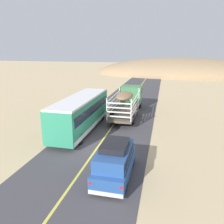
% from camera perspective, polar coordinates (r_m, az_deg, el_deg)
% --- Properties ---
extents(ground_plane, '(240.00, 240.00, 0.00)m').
position_cam_1_polar(ground_plane, '(17.64, -4.02, -9.51)').
color(ground_plane, '#CCB284').
extents(road_surface, '(8.00, 120.00, 0.02)m').
position_cam_1_polar(road_surface, '(17.64, -4.03, -9.48)').
color(road_surface, '#423F44').
rests_on(road_surface, ground).
extents(road_centre_line, '(0.16, 117.60, 0.00)m').
position_cam_1_polar(road_centre_line, '(17.63, -4.03, -9.45)').
color(road_centre_line, '#D8CC4C').
rests_on(road_centre_line, road_surface).
extents(suv_near, '(1.90, 4.62, 2.29)m').
position_cam_1_polar(suv_near, '(13.56, 0.73, -12.26)').
color(suv_near, '#264C8C').
rests_on(suv_near, road_surface).
extents(livestock_truck, '(2.53, 9.70, 3.02)m').
position_cam_1_polar(livestock_truck, '(27.36, 4.44, 3.63)').
color(livestock_truck, '#3F7F4C').
rests_on(livestock_truck, road_surface).
extents(bus, '(2.54, 10.00, 3.21)m').
position_cam_1_polar(bus, '(21.29, -7.94, -0.13)').
color(bus, '#2D8C66').
rests_on(bus, road_surface).
extents(distant_hill, '(53.55, 27.57, 10.16)m').
position_cam_1_polar(distant_hill, '(73.64, 17.35, 9.20)').
color(distant_hill, '#997C5A').
rests_on(distant_hill, ground).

